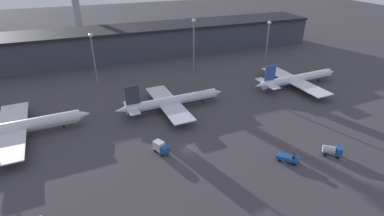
{
  "coord_description": "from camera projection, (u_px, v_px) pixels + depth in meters",
  "views": [
    {
      "loc": [
        -24.31,
        -66.92,
        50.31
      ],
      "look_at": [
        6.5,
        13.52,
        6.0
      ],
      "focal_mm": 28.0,
      "sensor_mm": 36.0,
      "label": 1
    }
  ],
  "objects": [
    {
      "name": "service_vehicle_0",
      "position": [
        288.0,
        158.0,
        80.99
      ],
      "size": [
        5.7,
        5.79,
        2.58
      ],
      "rotation": [
        0.0,
        0.0,
        -0.8
      ],
      "color": "#195199",
      "rests_on": "ground"
    },
    {
      "name": "airplane_1",
      "position": [
        171.0,
        102.0,
        107.64
      ],
      "size": [
        41.29,
        31.93,
        11.66
      ],
      "rotation": [
        0.0,
        0.0,
        0.06
      ],
      "color": "silver",
      "rests_on": "ground"
    },
    {
      "name": "service_vehicle_2",
      "position": [
        332.0,
        150.0,
        83.3
      ],
      "size": [
        5.34,
        4.95,
        2.97
      ],
      "rotation": [
        0.0,
        0.0,
        -0.68
      ],
      "color": "#195199",
      "rests_on": "ground"
    },
    {
      "name": "lamp_post_1",
      "position": [
        93.0,
        52.0,
        124.21
      ],
      "size": [
        1.8,
        1.8,
        22.04
      ],
      "color": "slate",
      "rests_on": "ground"
    },
    {
      "name": "airplane_2",
      "position": [
        296.0,
        79.0,
        126.76
      ],
      "size": [
        42.84,
        35.61,
        11.35
      ],
      "rotation": [
        0.0,
        0.0,
        0.06
      ],
      "color": "white",
      "rests_on": "ground"
    },
    {
      "name": "airplane_0",
      "position": [
        16.0,
        128.0,
        90.79
      ],
      "size": [
        43.81,
        37.91,
        11.77
      ],
      "rotation": [
        0.0,
        0.0,
        0.06
      ],
      "color": "silver",
      "rests_on": "ground"
    },
    {
      "name": "service_vehicle_1",
      "position": [
        161.0,
        147.0,
        84.56
      ],
      "size": [
        4.18,
        5.22,
        3.27
      ],
      "rotation": [
        0.0,
        0.0,
        -1.08
      ],
      "color": "#195199",
      "rests_on": "ground"
    },
    {
      "name": "lamp_post_2",
      "position": [
        194.0,
        39.0,
        137.83
      ],
      "size": [
        1.8,
        1.8,
        24.77
      ],
      "color": "slate",
      "rests_on": "ground"
    },
    {
      "name": "terminal_building",
      "position": [
        127.0,
        42.0,
        161.52
      ],
      "size": [
        216.76,
        24.99,
        15.82
      ],
      "color": "#3D424C",
      "rests_on": "ground"
    },
    {
      "name": "lamp_post_3",
      "position": [
        268.0,
        36.0,
        151.68
      ],
      "size": [
        1.8,
        1.8,
        20.95
      ],
      "color": "slate",
      "rests_on": "ground"
    },
    {
      "name": "ground",
      "position": [
        188.0,
        150.0,
        86.32
      ],
      "size": [
        600.0,
        600.0,
        0.0
      ],
      "primitive_type": "plane",
      "color": "#423F44"
    }
  ]
}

